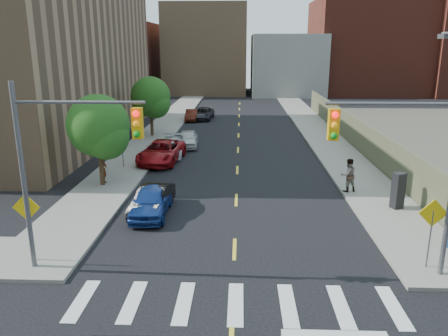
# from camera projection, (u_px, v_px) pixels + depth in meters

# --- Properties ---
(sidewalk_nw) EXTENTS (3.50, 73.00, 0.15)m
(sidewalk_nw) POSITION_uv_depth(u_px,v_px,m) (172.00, 118.00, 50.61)
(sidewalk_nw) COLOR gray
(sidewalk_nw) RESTS_ON ground
(sidewalk_ne) EXTENTS (3.50, 73.00, 0.15)m
(sidewalk_ne) POSITION_uv_depth(u_px,v_px,m) (307.00, 119.00, 50.03)
(sidewalk_ne) COLOR gray
(sidewalk_ne) RESTS_ON ground
(fence_north) EXTENTS (0.12, 44.00, 2.50)m
(fence_north) POSITION_uv_depth(u_px,v_px,m) (352.00, 131.00, 36.65)
(fence_north) COLOR brown
(fence_north) RESTS_ON ground
(bg_bldg_west) EXTENTS (14.00, 18.00, 12.00)m
(bg_bldg_west) POSITION_uv_depth(u_px,v_px,m) (116.00, 59.00, 76.98)
(bg_bldg_west) COLOR #592319
(bg_bldg_west) RESTS_ON ground
(bg_bldg_midwest) EXTENTS (14.00, 16.00, 15.00)m
(bg_bldg_midwest) POSITION_uv_depth(u_px,v_px,m) (207.00, 50.00, 77.90)
(bg_bldg_midwest) COLOR #8C6B4C
(bg_bldg_midwest) RESTS_ON ground
(bg_bldg_center) EXTENTS (12.00, 16.00, 10.00)m
(bg_bldg_center) POSITION_uv_depth(u_px,v_px,m) (286.00, 65.00, 76.12)
(bg_bldg_center) COLOR gray
(bg_bldg_center) RESTS_ON ground
(bg_bldg_east) EXTENTS (18.00, 18.00, 16.00)m
(bg_bldg_east) POSITION_uv_depth(u_px,v_px,m) (365.00, 47.00, 76.71)
(bg_bldg_east) COLOR #592319
(bg_bldg_east) RESTS_ON ground
(signal_nw) EXTENTS (4.59, 0.30, 7.00)m
(signal_nw) POSITION_uv_depth(u_px,v_px,m) (63.00, 153.00, 15.18)
(signal_nw) COLOR #59595E
(signal_nw) RESTS_ON ground
(signal_ne) EXTENTS (4.59, 0.30, 7.00)m
(signal_ne) POSITION_uv_depth(u_px,v_px,m) (411.00, 156.00, 14.73)
(signal_ne) COLOR #59595E
(signal_ne) RESTS_ON ground
(warn_sign_nw) EXTENTS (1.06, 0.06, 2.83)m
(warn_sign_nw) POSITION_uv_depth(u_px,v_px,m) (27.00, 215.00, 16.41)
(warn_sign_nw) COLOR #59595E
(warn_sign_nw) RESTS_ON ground
(warn_sign_ne) EXTENTS (1.06, 0.06, 2.83)m
(warn_sign_ne) POSITION_uv_depth(u_px,v_px,m) (432.00, 221.00, 15.85)
(warn_sign_ne) COLOR #59595E
(warn_sign_ne) RESTS_ON ground
(warn_sign_midwest) EXTENTS (1.06, 0.06, 2.83)m
(warn_sign_midwest) POSITION_uv_depth(u_px,v_px,m) (122.00, 140.00, 29.40)
(warn_sign_midwest) COLOR #59595E
(warn_sign_midwest) RESTS_ON ground
(tree_west_near) EXTENTS (3.66, 3.64, 5.52)m
(tree_west_near) POSITION_uv_depth(u_px,v_px,m) (99.00, 130.00, 25.21)
(tree_west_near) COLOR #332114
(tree_west_near) RESTS_ON ground
(tree_west_far) EXTENTS (3.66, 3.64, 5.52)m
(tree_west_far) POSITION_uv_depth(u_px,v_px,m) (151.00, 99.00, 39.64)
(tree_west_far) COLOR #332114
(tree_west_far) RESTS_ON ground
(parked_car_blue) EXTENTS (1.79, 4.27, 1.44)m
(parked_car_blue) POSITION_uv_depth(u_px,v_px,m) (151.00, 201.00, 21.60)
(parked_car_blue) COLOR navy
(parked_car_blue) RESTS_ON ground
(parked_car_black) EXTENTS (1.78, 4.13, 1.32)m
(parked_car_black) POSITION_uv_depth(u_px,v_px,m) (153.00, 200.00, 21.95)
(parked_car_black) COLOR black
(parked_car_black) RESTS_ON ground
(parked_car_red) EXTENTS (3.12, 5.80, 1.55)m
(parked_car_red) POSITION_uv_depth(u_px,v_px,m) (161.00, 152.00, 31.46)
(parked_car_red) COLOR maroon
(parked_car_red) RESTS_ON ground
(parked_car_silver) EXTENTS (2.11, 4.67, 1.33)m
(parked_car_silver) POSITION_uv_depth(u_px,v_px,m) (171.00, 147.00, 33.58)
(parked_car_silver) COLOR #ADB1B5
(parked_car_silver) RESTS_ON ground
(parked_car_white) EXTENTS (1.91, 4.14, 1.37)m
(parked_car_white) POSITION_uv_depth(u_px,v_px,m) (188.00, 139.00, 36.33)
(parked_car_white) COLOR silver
(parked_car_white) RESTS_ON ground
(parked_car_maroon) EXTENTS (1.42, 3.80, 1.24)m
(parked_car_maroon) POSITION_uv_depth(u_px,v_px,m) (192.00, 115.00, 49.27)
(parked_car_maroon) COLOR #43160D
(parked_car_maroon) RESTS_ON ground
(parked_car_grey) EXTENTS (2.58, 4.97, 1.34)m
(parked_car_grey) POSITION_uv_depth(u_px,v_px,m) (203.00, 114.00, 50.03)
(parked_car_grey) COLOR #222227
(parked_car_grey) RESTS_ON ground
(payphone) EXTENTS (0.69, 0.64, 1.85)m
(payphone) POSITION_uv_depth(u_px,v_px,m) (398.00, 191.00, 22.06)
(payphone) COLOR black
(payphone) RESTS_ON sidewalk_ne
(pedestrian_west) EXTENTS (0.47, 0.67, 1.73)m
(pedestrian_west) POSITION_uv_depth(u_px,v_px,m) (103.00, 169.00, 26.09)
(pedestrian_west) COLOR gray
(pedestrian_west) RESTS_ON sidewalk_nw
(pedestrian_east) EXTENTS (1.09, 0.94, 1.92)m
(pedestrian_east) POSITION_uv_depth(u_px,v_px,m) (348.00, 175.00, 24.60)
(pedestrian_east) COLOR gray
(pedestrian_east) RESTS_ON sidewalk_ne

